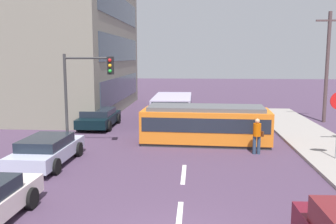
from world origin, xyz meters
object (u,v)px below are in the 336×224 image
at_px(parked_sedan_mid, 47,150).
at_px(streetcar_tram, 206,124).
at_px(traffic_light_mast, 85,83).
at_px(pedestrian_crossing, 257,134).
at_px(utility_pole_mid, 327,65).
at_px(city_bus, 173,107).
at_px(parked_sedan_far, 99,117).

bearing_deg(parked_sedan_mid, streetcar_tram, 33.53).
xyz_separation_m(streetcar_tram, traffic_light_mast, (-5.81, -1.75, 2.22)).
bearing_deg(pedestrian_crossing, utility_pole_mid, 56.17).
distance_m(parked_sedan_mid, utility_pole_mid, 19.15).
bearing_deg(pedestrian_crossing, parked_sedan_mid, -165.49).
distance_m(city_bus, utility_pole_mid, 10.87).
height_order(parked_sedan_mid, utility_pole_mid, utility_pole_mid).
bearing_deg(parked_sedan_mid, parked_sedan_far, 89.87).
bearing_deg(utility_pole_mid, streetcar_tram, -140.41).
height_order(parked_sedan_mid, parked_sedan_far, same).
bearing_deg(parked_sedan_far, city_bus, 24.14).
bearing_deg(pedestrian_crossing, city_bus, 118.45).
bearing_deg(traffic_light_mast, parked_sedan_mid, -108.47).
relative_size(city_bus, utility_pole_mid, 0.78).
bearing_deg(streetcar_tram, traffic_light_mast, -163.21).
bearing_deg(traffic_light_mast, pedestrian_crossing, -2.51).
relative_size(streetcar_tram, traffic_light_mast, 1.45).
distance_m(parked_sedan_far, traffic_light_mast, 6.34).
xyz_separation_m(city_bus, parked_sedan_mid, (-4.61, -10.46, -0.43)).
bearing_deg(traffic_light_mast, parked_sedan_far, 98.75).
height_order(pedestrian_crossing, utility_pole_mid, utility_pole_mid).
relative_size(pedestrian_crossing, parked_sedan_mid, 0.37).
bearing_deg(utility_pole_mid, parked_sedan_far, -168.90).
height_order(streetcar_tram, pedestrian_crossing, streetcar_tram).
bearing_deg(parked_sedan_mid, pedestrian_crossing, 14.51).
bearing_deg(parked_sedan_far, pedestrian_crossing, -34.00).
relative_size(city_bus, pedestrian_crossing, 3.48).
relative_size(parked_sedan_far, traffic_light_mast, 0.98).
bearing_deg(parked_sedan_mid, utility_pole_mid, 37.01).
distance_m(streetcar_tram, utility_pole_mid, 11.23).
relative_size(city_bus, traffic_light_mast, 1.26).
relative_size(pedestrian_crossing, traffic_light_mast, 0.36).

